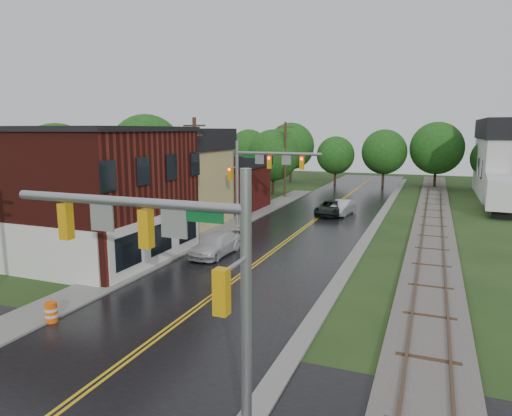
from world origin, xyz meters
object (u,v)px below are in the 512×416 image
Objects in this scene: tree_left_c at (217,161)px; tree_left_e at (274,156)px; tree_left_a at (59,165)px; tree_left_b at (147,153)px; semi_trailer at (499,190)px; traffic_signal_far at (261,168)px; traffic_signal_near at (171,251)px; construction_barrel at (51,312)px; utility_pole_c at (285,158)px; suv_dark at (330,208)px; utility_pole_b at (195,176)px; sedan_silver at (342,208)px; pickup_white at (216,245)px; brick_building at (67,191)px.

tree_left_e reaches higher than tree_left_c.
tree_left_a is 0.89× the size of tree_left_b.
traffic_signal_far is at bearing -140.80° from semi_trailer.
tree_left_a is (-23.32, 19.90, 0.15)m from traffic_signal_near.
utility_pole_c is at bearing 92.71° from construction_barrel.
tree_left_e is at bearing 130.63° from suv_dark.
utility_pole_b is 13.05m from tree_left_a.
tree_left_b is at bearing -162.43° from sedan_silver.
tree_left_e is 1.90× the size of sedan_silver.
traffic_signal_far is at bearing 56.32° from utility_pole_b.
suv_dark is 16.99m from pickup_white.
tree_left_b is at bearing -122.74° from tree_left_e.
tree_left_e is at bearing 105.89° from traffic_signal_far.
traffic_signal_near is 42.80m from semi_trailer.
utility_pole_b is 6.71m from pickup_white.
tree_left_e reaches higher than sedan_silver.
traffic_signal_near is at bearing -24.73° from construction_barrel.
brick_building is at bearing -135.61° from semi_trailer.
suv_dark is 0.45× the size of semi_trailer.
sedan_silver is (8.60, -8.75, -4.01)m from utility_pole_c.
suv_dark is 5.63× the size of construction_barrel.
brick_building is 1.87× the size of tree_left_c.
suv_dark is at bearing 8.09° from tree_left_b.
construction_barrel is at bearing -50.56° from brick_building.
traffic_signal_far is 0.82× the size of utility_pole_b.
semi_trailer is at bearing 28.95° from suv_dark.
suv_dark is at bearing -49.64° from tree_left_e.
traffic_signal_near is at bearing -65.44° from tree_left_c.
semi_trailer is 12.58× the size of construction_barrel.
sedan_silver is at bearing 9.68° from tree_left_b.
tree_left_b is 20.79m from pickup_white.
tree_left_b is at bearing 139.04° from pickup_white.
brick_building is 3.01× the size of pickup_white.
tree_left_a is at bearing -120.55° from utility_pole_c.
utility_pole_c is 38.38m from construction_barrel.
utility_pole_c is 16.42m from tree_left_b.
tree_left_b is at bearing -116.56° from tree_left_c.
construction_barrel is at bearing -94.15° from traffic_signal_far.
traffic_signal_near is at bearing -40.47° from tree_left_a.
sedan_silver is at bearing 76.96° from construction_barrel.
tree_left_e is at bearing 172.97° from semi_trailer.
tree_left_b reaches higher than pickup_white.
brick_building is 9.03m from utility_pole_b.
brick_building is at bearing 129.44° from construction_barrel.
brick_building is 24.94m from tree_left_c.
brick_building is 39.85m from semi_trailer.
utility_pole_c is (0.00, 22.00, 0.00)m from utility_pole_b.
traffic_signal_far reaches higher than construction_barrel.
pickup_white is 12.26m from construction_barrel.
traffic_signal_far is at bearing 53.08° from brick_building.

